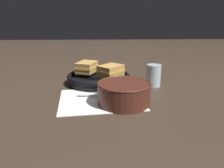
% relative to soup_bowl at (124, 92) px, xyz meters
% --- Properties ---
extents(ground_plane, '(4.00, 4.00, 0.00)m').
position_rel_soup_bowl_xyz_m(ground_plane, '(-0.05, 0.09, -0.04)').
color(ground_plane, '#382B21').
extents(napkin, '(0.31, 0.28, 0.00)m').
position_rel_soup_bowl_xyz_m(napkin, '(-0.08, 0.04, -0.04)').
color(napkin, white).
rests_on(napkin, ground_plane).
extents(soup_bowl, '(0.18, 0.18, 0.07)m').
position_rel_soup_bowl_xyz_m(soup_bowl, '(0.00, 0.00, 0.00)').
color(soup_bowl, '#4C2319').
rests_on(soup_bowl, ground_plane).
extents(spoon, '(0.17, 0.05, 0.01)m').
position_rel_soup_bowl_xyz_m(spoon, '(-0.04, 0.05, -0.03)').
color(spoon, silver).
rests_on(spoon, napkin).
extents(skillet, '(0.27, 0.27, 0.04)m').
position_rel_soup_bowl_xyz_m(skillet, '(-0.09, 0.24, -0.02)').
color(skillet, black).
rests_on(skillet, ground_plane).
extents(sandwich_near_left, '(0.11, 0.12, 0.05)m').
position_rel_soup_bowl_xyz_m(sandwich_near_left, '(-0.14, 0.28, 0.02)').
color(sandwich_near_left, '#C18E47').
rests_on(sandwich_near_left, skillet).
extents(sandwich_near_right, '(0.12, 0.12, 0.05)m').
position_rel_soup_bowl_xyz_m(sandwich_near_right, '(-0.04, 0.20, 0.02)').
color(sandwich_near_right, '#C18E47').
rests_on(sandwich_near_right, skillet).
extents(drinking_glass, '(0.06, 0.06, 0.09)m').
position_rel_soup_bowl_xyz_m(drinking_glass, '(0.14, 0.19, 0.00)').
color(drinking_glass, silver).
rests_on(drinking_glass, ground_plane).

